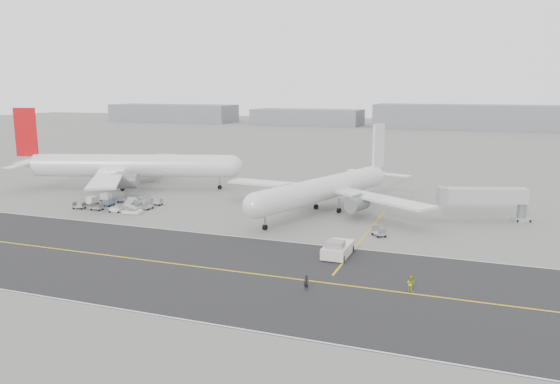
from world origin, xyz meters
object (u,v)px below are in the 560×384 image
(pushback_tug, at_px, (338,249))
(ground_crew_a, at_px, (306,283))
(airliner_a, at_px, (127,166))
(airliner_b, at_px, (327,188))
(jet_bridge, at_px, (484,197))
(ground_crew_b, at_px, (411,284))

(pushback_tug, distance_m, ground_crew_a, 14.53)
(airliner_a, bearing_deg, ground_crew_a, -146.94)
(airliner_a, relative_size, pushback_tug, 5.92)
(pushback_tug, bearing_deg, airliner_b, 109.48)
(pushback_tug, height_order, jet_bridge, jet_bridge)
(airliner_b, bearing_deg, ground_crew_b, -42.47)
(airliner_b, relative_size, pushback_tug, 4.94)
(ground_crew_a, xyz_separation_m, ground_crew_b, (11.83, 4.02, 0.02))
(jet_bridge, bearing_deg, ground_crew_a, -132.90)
(airliner_b, height_order, pushback_tug, airliner_b)
(airliner_a, xyz_separation_m, pushback_tug, (60.98, -34.79, -4.50))
(ground_crew_b, bearing_deg, airliner_b, -38.90)
(airliner_b, relative_size, jet_bridge, 2.70)
(airliner_b, xyz_separation_m, ground_crew_a, (9.16, -42.30, -3.73))
(airliner_a, relative_size, jet_bridge, 3.24)
(airliner_b, bearing_deg, ground_crew_a, -58.99)
(airliner_a, distance_m, airliner_b, 52.15)
(pushback_tug, distance_m, ground_crew_b, 15.72)
(jet_bridge, relative_size, ground_crew_b, 8.63)
(airliner_b, bearing_deg, airliner_a, -168.94)
(jet_bridge, bearing_deg, airliner_b, 165.27)
(jet_bridge, bearing_deg, ground_crew_b, -120.02)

